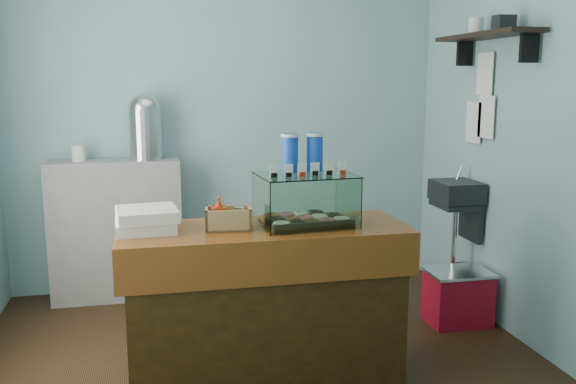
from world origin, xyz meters
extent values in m
plane|color=black|center=(0.00, 0.00, 0.00)|extent=(3.50, 3.50, 0.00)
cube|color=#82B2BE|center=(0.00, 1.50, 1.40)|extent=(3.50, 0.04, 2.80)
cube|color=#82B2BE|center=(0.00, -1.50, 1.40)|extent=(3.50, 0.04, 2.80)
cube|color=#82B2BE|center=(1.75, 0.00, 1.40)|extent=(0.04, 3.00, 2.80)
cube|color=black|center=(1.58, 0.55, 0.90)|extent=(0.30, 0.35, 0.15)
cube|color=black|center=(1.71, 0.55, 0.70)|extent=(0.04, 0.30, 0.35)
cylinder|color=silver|center=(1.65, 0.65, 1.02)|extent=(0.02, 0.02, 0.12)
cylinder|color=silver|center=(1.58, 0.55, 0.55)|extent=(0.04, 0.04, 0.45)
cube|color=black|center=(1.60, 0.30, 2.00)|extent=(0.25, 1.00, 0.03)
cube|color=black|center=(1.67, -0.10, 1.90)|extent=(0.12, 0.03, 0.18)
cube|color=black|center=(1.67, 0.70, 1.90)|extent=(0.12, 0.03, 0.18)
cube|color=white|center=(1.73, 0.45, 1.45)|extent=(0.01, 0.21, 0.30)
cube|color=white|center=(1.73, 0.62, 1.40)|extent=(0.01, 0.21, 0.30)
cube|color=white|center=(1.73, 0.50, 1.75)|extent=(0.01, 0.21, 0.30)
cube|color=#42290C|center=(0.00, -0.25, 0.42)|extent=(1.50, 0.56, 0.84)
cube|color=#491C09|center=(0.00, -0.25, 0.87)|extent=(1.60, 0.60, 0.06)
cube|color=#491C09|center=(0.00, -0.53, 0.75)|extent=(1.60, 0.04, 0.18)
cube|color=#979799|center=(-0.90, 1.32, 0.55)|extent=(1.00, 0.32, 1.10)
cube|color=#311D0E|center=(0.24, -0.24, 0.91)|extent=(0.49, 0.37, 0.02)
torus|color=beige|center=(0.08, -0.36, 0.94)|extent=(0.10, 0.10, 0.03)
torus|color=black|center=(0.16, -0.35, 0.94)|extent=(0.10, 0.10, 0.03)
torus|color=brown|center=(0.25, -0.35, 0.94)|extent=(0.10, 0.10, 0.03)
torus|color=#C85E6F|center=(0.33, -0.34, 0.94)|extent=(0.10, 0.10, 0.03)
torus|color=beige|center=(0.42, -0.33, 0.94)|extent=(0.10, 0.10, 0.03)
torus|color=black|center=(0.07, -0.26, 0.94)|extent=(0.10, 0.10, 0.03)
torus|color=brown|center=(0.15, -0.25, 0.94)|extent=(0.10, 0.10, 0.03)
torus|color=#C85E6F|center=(0.24, -0.24, 0.94)|extent=(0.10, 0.10, 0.03)
torus|color=beige|center=(0.32, -0.23, 0.94)|extent=(0.10, 0.10, 0.03)
torus|color=black|center=(0.41, -0.23, 0.94)|extent=(0.10, 0.10, 0.03)
torus|color=brown|center=(0.06, -0.15, 0.94)|extent=(0.10, 0.10, 0.03)
torus|color=#C85E6F|center=(0.14, -0.14, 0.94)|extent=(0.10, 0.10, 0.03)
torus|color=beige|center=(0.23, -0.14, 0.94)|extent=(0.10, 0.10, 0.03)
torus|color=black|center=(0.32, -0.13, 0.94)|extent=(0.10, 0.10, 0.03)
cube|color=white|center=(0.26, -0.43, 1.04)|extent=(0.52, 0.05, 0.28)
cube|color=white|center=(0.22, -0.05, 1.04)|extent=(0.52, 0.05, 0.28)
cube|color=white|center=(-0.02, -0.26, 1.04)|extent=(0.04, 0.37, 0.28)
cube|color=white|center=(0.50, -0.22, 1.04)|extent=(0.04, 0.37, 0.28)
cube|color=white|center=(0.24, -0.24, 1.18)|extent=(0.56, 0.43, 0.01)
cube|color=white|center=(0.05, -0.31, 1.22)|extent=(0.05, 0.01, 0.07)
cube|color=black|center=(0.05, -0.31, 1.20)|extent=(0.03, 0.02, 0.02)
cube|color=white|center=(0.12, -0.30, 1.22)|extent=(0.05, 0.01, 0.07)
cube|color=black|center=(0.12, -0.30, 1.20)|extent=(0.03, 0.02, 0.02)
cube|color=white|center=(0.20, -0.30, 1.22)|extent=(0.05, 0.01, 0.07)
cube|color=#B1220E|center=(0.20, -0.30, 1.20)|extent=(0.03, 0.02, 0.02)
cube|color=white|center=(0.28, -0.29, 1.22)|extent=(0.05, 0.01, 0.07)
cube|color=black|center=(0.28, -0.29, 1.20)|extent=(0.03, 0.02, 0.02)
cube|color=white|center=(0.36, -0.28, 1.22)|extent=(0.05, 0.01, 0.07)
cube|color=black|center=(0.36, -0.28, 1.20)|extent=(0.03, 0.02, 0.02)
cube|color=white|center=(0.44, -0.27, 1.22)|extent=(0.05, 0.01, 0.07)
cube|color=#B1220E|center=(0.44, -0.27, 1.20)|extent=(0.03, 0.02, 0.02)
cylinder|color=blue|center=(0.17, -0.13, 1.30)|extent=(0.09, 0.09, 0.22)
cylinder|color=white|center=(0.17, -0.13, 1.40)|extent=(0.10, 0.10, 0.02)
cylinder|color=blue|center=(0.32, -0.12, 1.30)|extent=(0.09, 0.09, 0.22)
cylinder|color=white|center=(0.32, -0.12, 1.40)|extent=(0.10, 0.10, 0.02)
cube|color=#A88654|center=(-0.20, -0.26, 0.91)|extent=(0.26, 0.17, 0.01)
cube|color=#A88654|center=(-0.21, -0.33, 0.96)|extent=(0.25, 0.04, 0.12)
cube|color=#A88654|center=(-0.19, -0.19, 0.96)|extent=(0.25, 0.04, 0.12)
cube|color=#A88654|center=(-0.32, -0.25, 0.96)|extent=(0.03, 0.15, 0.12)
cube|color=#A88654|center=(-0.08, -0.27, 0.96)|extent=(0.03, 0.15, 0.12)
imported|color=red|center=(-0.25, -0.25, 1.00)|extent=(0.08, 0.09, 0.17)
cylinder|color=#389127|center=(-0.14, -0.26, 0.96)|extent=(0.06, 0.06, 0.10)
cylinder|color=silver|center=(-0.14, -0.26, 1.02)|extent=(0.05, 0.05, 0.01)
cube|color=white|center=(-0.64, -0.20, 0.93)|extent=(0.33, 0.33, 0.06)
cube|color=white|center=(-0.63, -0.21, 0.99)|extent=(0.35, 0.35, 0.06)
cylinder|color=silver|center=(-0.65, 1.31, 1.10)|extent=(0.28, 0.28, 0.01)
cylinder|color=silver|center=(-0.65, 1.31, 1.30)|extent=(0.25, 0.25, 0.38)
sphere|color=silver|center=(-0.65, 1.31, 1.49)|extent=(0.25, 0.25, 0.25)
cube|color=red|center=(1.48, 0.27, 0.18)|extent=(0.42, 0.32, 0.37)
cube|color=silver|center=(1.48, 0.27, 0.38)|extent=(0.44, 0.34, 0.02)
camera|label=1|loc=(-0.57, -3.50, 1.70)|focal=38.00mm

